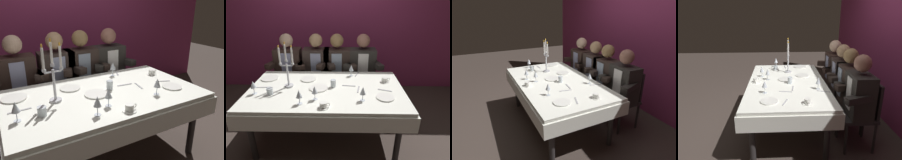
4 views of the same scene
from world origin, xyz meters
TOP-DOWN VIEW (x-y plane):
  - ground_plane at (0.00, 0.00)m, footprint 12.00×12.00m
  - dining_table at (0.00, 0.00)m, footprint 1.94×1.14m
  - candelabra at (-0.47, 0.04)m, footprint 0.19×0.11m
  - dinner_plate_0 at (-0.09, -0.01)m, footprint 0.23×0.23m
  - dinner_plate_1 at (-0.80, 0.27)m, footprint 0.24×0.24m
  - dinner_plate_2 at (0.69, -0.23)m, footprint 0.21×0.21m
  - dinner_plate_3 at (-0.26, 0.26)m, footprint 0.21×0.21m
  - wine_glass_0 at (0.33, 0.40)m, footprint 0.07×0.07m
  - wine_glass_1 at (-0.10, -0.28)m, footprint 0.07×0.07m
  - wine_glass_2 at (-0.25, -0.38)m, footprint 0.07×0.07m
  - wine_glass_3 at (-0.83, -0.16)m, footprint 0.07×0.07m
  - wine_glass_4 at (0.42, -0.29)m, footprint 0.07×0.07m
  - water_tumbler_0 at (-0.64, -0.17)m, footprint 0.07×0.07m
  - water_tumbler_1 at (0.09, 0.04)m, footprint 0.07×0.07m
  - coffee_cup_0 at (0.01, -0.44)m, footprint 0.13×0.12m
  - coffee_cup_1 at (0.76, 0.20)m, footprint 0.13×0.12m
  - fork_0 at (0.72, -0.05)m, footprint 0.17×0.07m
  - knife_1 at (-0.79, -0.00)m, footprint 0.19×0.03m
  - fork_2 at (0.41, 0.45)m, footprint 0.07×0.17m
  - fork_3 at (0.28, 0.07)m, footprint 0.17×0.04m
  - fork_4 at (0.40, -0.03)m, footprint 0.05×0.17m
  - seated_diner_0 at (-0.69, 0.89)m, footprint 0.63×0.48m
  - seated_diner_1 at (-0.22, 0.89)m, footprint 0.63×0.48m
  - seated_diner_2 at (0.11, 0.89)m, footprint 0.63×0.48m
  - seated_diner_3 at (0.53, 0.89)m, footprint 0.63×0.48m

SIDE VIEW (x-z plane):
  - ground_plane at x=0.00m, z-range 0.00..0.00m
  - dining_table at x=0.00m, z-range 0.25..0.99m
  - seated_diner_0 at x=-0.69m, z-range 0.12..1.36m
  - seated_diner_1 at x=-0.22m, z-range 0.12..1.36m
  - seated_diner_2 at x=0.11m, z-range 0.12..1.36m
  - seated_diner_3 at x=0.53m, z-range 0.12..1.36m
  - fork_0 at x=0.72m, z-range 0.74..0.75m
  - knife_1 at x=-0.79m, z-range 0.74..0.75m
  - fork_2 at x=0.41m, z-range 0.74..0.75m
  - fork_3 at x=0.28m, z-range 0.74..0.75m
  - fork_4 at x=0.40m, z-range 0.74..0.75m
  - dinner_plate_0 at x=-0.09m, z-range 0.74..0.75m
  - dinner_plate_1 at x=-0.80m, z-range 0.74..0.75m
  - dinner_plate_2 at x=0.69m, z-range 0.74..0.75m
  - dinner_plate_3 at x=-0.26m, z-range 0.74..0.75m
  - coffee_cup_0 at x=0.01m, z-range 0.74..0.80m
  - coffee_cup_1 at x=0.76m, z-range 0.74..0.80m
  - water_tumbler_0 at x=-0.64m, z-range 0.74..0.82m
  - water_tumbler_1 at x=0.09m, z-range 0.74..0.83m
  - wine_glass_0 at x=0.33m, z-range 0.77..0.94m
  - wine_glass_1 at x=-0.10m, z-range 0.77..0.94m
  - wine_glass_3 at x=-0.83m, z-range 0.77..0.94m
  - wine_glass_4 at x=0.42m, z-range 0.77..0.94m
  - wine_glass_2 at x=-0.25m, z-range 0.77..0.94m
  - candelabra at x=-0.47m, z-range 0.69..1.26m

